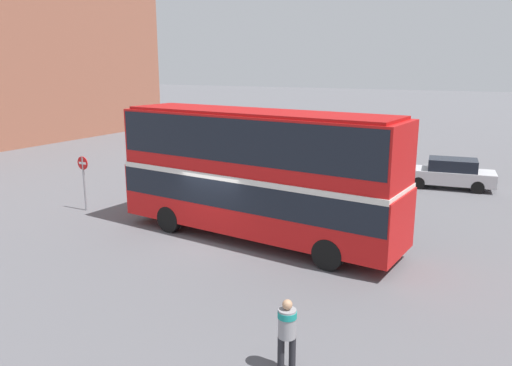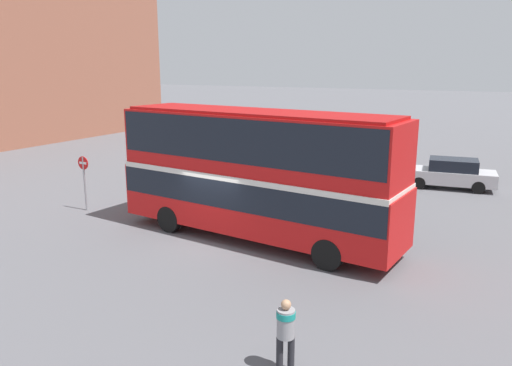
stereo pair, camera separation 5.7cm
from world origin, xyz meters
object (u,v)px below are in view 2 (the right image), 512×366
(double_decker_bus, at_px, (256,167))
(pedestrian_foreground, at_px, (286,328))
(parked_car_kerb_near, at_px, (450,173))
(no_entry_sign, at_px, (84,175))
(parked_car_kerb_far, at_px, (275,146))
(parked_car_side_street, at_px, (218,169))

(double_decker_bus, bearing_deg, pedestrian_foreground, -52.26)
(parked_car_kerb_near, distance_m, no_entry_sign, 18.10)
(parked_car_kerb_near, relative_size, parked_car_kerb_far, 1.05)
(double_decker_bus, distance_m, pedestrian_foreground, 8.38)
(pedestrian_foreground, xyz_separation_m, parked_car_side_street, (-10.42, 13.72, -0.17))
(pedestrian_foreground, distance_m, parked_car_kerb_near, 18.63)
(parked_car_kerb_far, height_order, no_entry_sign, no_entry_sign)
(double_decker_bus, bearing_deg, parked_car_side_street, 136.69)
(parked_car_kerb_near, xyz_separation_m, parked_car_side_street, (-11.20, -4.89, 0.05))
(parked_car_kerb_near, height_order, parked_car_kerb_far, parked_car_kerb_far)
(parked_car_kerb_far, bearing_deg, parked_car_kerb_near, -14.38)
(parked_car_side_street, bearing_deg, parked_car_kerb_near, -146.57)
(parked_car_kerb_far, relative_size, no_entry_sign, 1.87)
(pedestrian_foreground, distance_m, parked_car_kerb_far, 24.86)
(parked_car_kerb_far, bearing_deg, pedestrian_foreground, -60.90)
(parked_car_kerb_near, distance_m, parked_car_kerb_far, 12.47)
(pedestrian_foreground, height_order, parked_car_kerb_far, pedestrian_foreground)
(parked_car_side_street, xyz_separation_m, no_entry_sign, (-2.39, -7.05, 0.78))
(parked_car_kerb_near, bearing_deg, double_decker_bus, 58.31)
(pedestrian_foreground, relative_size, parked_car_side_street, 0.38)
(no_entry_sign, bearing_deg, double_decker_bus, 1.65)
(double_decker_bus, bearing_deg, parked_car_kerb_far, 119.02)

